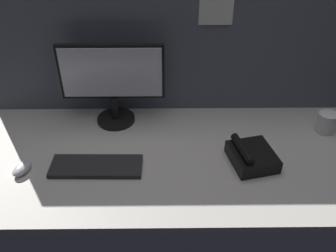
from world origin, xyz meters
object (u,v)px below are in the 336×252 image
mouse (22,168)px  mug_ceramic_white (326,122)px  monitor (112,80)px  keyboard (96,166)px  desk_phone (251,156)px

mouse → mug_ceramic_white: mug_ceramic_white is taller
mouse → monitor: bearing=65.9°
monitor → keyboard: monitor is taller
mouse → mug_ceramic_white: 134.07cm
mug_ceramic_white → desk_phone: (-38.44, -21.43, -1.57)cm
monitor → desk_phone: size_ratio=2.12×
monitor → mug_ceramic_white: size_ratio=4.96×
desk_phone → monitor: bearing=151.9°
keyboard → desk_phone: bearing=3.7°
mouse → keyboard: bearing=22.1°
keyboard → desk_phone: size_ratio=1.66×
keyboard → mouse: size_ratio=3.85×
mug_ceramic_white → mouse: bearing=-168.7°
keyboard → mouse: 29.58cm
mug_ceramic_white → desk_phone: 44.03cm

